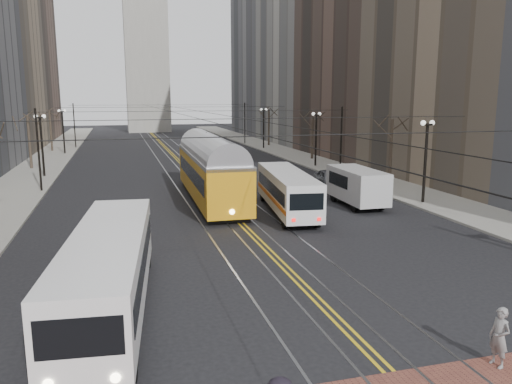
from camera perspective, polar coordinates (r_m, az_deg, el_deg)
ground at (r=15.74m, az=13.08°, el=-17.66°), size 260.00×260.00×0.00m
sidewalk_left at (r=58.11m, az=-23.42°, el=2.61°), size 5.00×140.00×0.15m
sidewalk_right at (r=61.55m, az=5.45°, el=3.86°), size 5.00×140.00×0.15m
streetcar_rails at (r=57.95m, az=-8.57°, el=3.29°), size 4.80×130.00×0.02m
centre_lines at (r=57.95m, az=-8.57°, el=3.29°), size 0.42×130.00×0.01m
building_right_mid at (r=67.16m, az=14.27°, el=18.64°), size 16.00×20.00×34.00m
building_right_far at (r=104.03m, az=2.90°, el=17.69°), size 16.00×20.00×40.00m
lamp_posts at (r=41.65m, az=-5.92°, el=4.33°), size 27.60×57.20×5.60m
street_trees at (r=48.03m, az=-7.23°, el=5.16°), size 31.68×53.28×5.60m
trolley_wires at (r=47.54m, az=-7.18°, el=6.28°), size 25.96×120.00×6.60m
transit_bus at (r=18.19m, az=-16.42°, el=-8.91°), size 3.54×11.66×2.87m
streetcar at (r=36.32m, az=-5.21°, el=1.88°), size 3.28×15.69×3.68m
rear_bus at (r=32.43m, az=3.58°, el=-0.06°), size 3.49×10.50×2.69m
cargo_van at (r=35.17m, az=11.46°, el=0.50°), size 2.39×5.88×2.57m
sedan_grey at (r=41.89m, az=8.43°, el=1.50°), size 2.17×4.61×1.52m
sedan_silver at (r=59.09m, az=-1.97°, el=4.23°), size 2.15×4.46×1.41m
pedestrian_b at (r=15.92m, az=26.07°, el=-14.68°), size 0.49×0.67×1.72m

